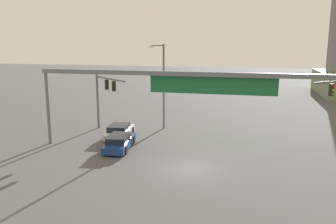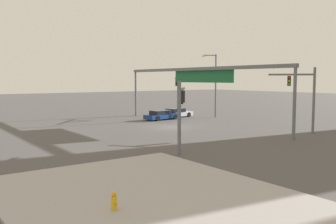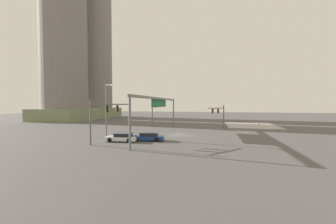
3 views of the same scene
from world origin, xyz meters
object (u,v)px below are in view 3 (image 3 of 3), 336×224
Objects in this scene: fire_hydrant_on_curb at (259,124)px; sedan_car_approaching at (122,137)px; traffic_signal_near_corner at (220,113)px; sedan_car_waiting_far at (148,137)px; traffic_signal_opposite_side at (102,114)px; streetlamp_curved_arm at (107,107)px; traffic_signal_cross_street at (154,110)px.

sedan_car_approaching is at bearing 139.08° from fire_hydrant_on_curb.
traffic_signal_near_corner is 20.84m from sedan_car_waiting_far.
traffic_signal_opposite_side is 1.26× the size of sedan_car_approaching.
fire_hydrant_on_curb is at bearing -135.59° from sedan_car_waiting_far.
traffic_signal_opposite_side is 7.22m from sedan_car_waiting_far.
streetlamp_curved_arm is at bearing 63.69° from traffic_signal_opposite_side.
fire_hydrant_on_curb is at bearing -0.28° from traffic_signal_opposite_side.
traffic_signal_cross_street is at bearing -93.47° from sedan_car_approaching.
traffic_signal_opposite_side is at bearing -41.30° from traffic_signal_cross_street.
fire_hydrant_on_curb is (8.43, -24.77, -3.52)m from traffic_signal_cross_street.
streetlamp_curved_arm reaches higher than traffic_signal_opposite_side.
sedan_car_approaching is 36.39m from fire_hydrant_on_curb.
traffic_signal_cross_street is 16.32m from streetlamp_curved_arm.
streetlamp_curved_arm reaches higher than traffic_signal_near_corner.
traffic_signal_near_corner is at bearing -128.58° from sedan_car_waiting_far.
traffic_signal_near_corner is 24.21m from streetlamp_curved_arm.
traffic_signal_cross_street is (21.29, -0.85, -0.05)m from traffic_signal_opposite_side.
streetlamp_curved_arm is 12.02× the size of fire_hydrant_on_curb.
traffic_signal_cross_street is at bearing 108.79° from fire_hydrant_on_curb.
traffic_signal_opposite_side is 8.30× the size of fire_hydrant_on_curb.
sedan_car_approaching is (-3.07, -4.06, -4.31)m from streetlamp_curved_arm.
traffic_signal_cross_street is at bearing -47.67° from traffic_signal_near_corner.
sedan_car_approaching is (-19.07, -0.94, -3.43)m from traffic_signal_cross_street.
traffic_signal_cross_street is at bearing -83.75° from sedan_car_waiting_far.
traffic_signal_near_corner is 0.80× the size of traffic_signal_cross_street.
traffic_signal_cross_street is (-0.00, 14.99, 0.61)m from traffic_signal_near_corner.
sedan_car_approaching reaches higher than fire_hydrant_on_curb.
fire_hydrant_on_curb is (26.13, -20.40, -0.09)m from sedan_car_waiting_far.
traffic_signal_opposite_side is 1.16× the size of sedan_car_waiting_far.
sedan_car_waiting_far is at bearing 16.20° from streetlamp_curved_arm.
streetlamp_curved_arm reaches higher than sedan_car_approaching.
traffic_signal_near_corner is 13.23m from fire_hydrant_on_curb.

